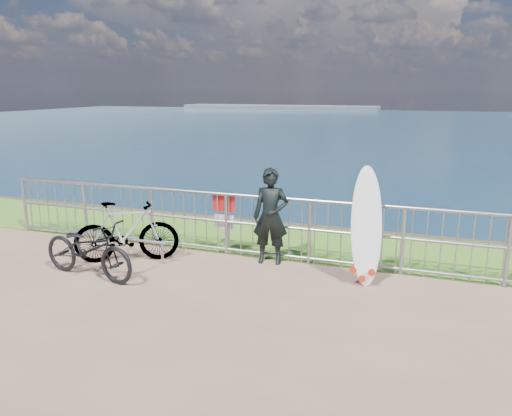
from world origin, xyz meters
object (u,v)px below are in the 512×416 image
at_px(surfer, 271,216).
at_px(bicycle_near, 88,249).
at_px(surfboard, 366,231).
at_px(bicycle_far, 126,232).

xyz_separation_m(surfer, bicycle_near, (-2.47, -1.59, -0.35)).
distance_m(surfboard, bicycle_far, 3.98).
bearing_deg(bicycle_near, surfboard, -65.16).
height_order(surfboard, bicycle_far, surfboard).
relative_size(surfboard, bicycle_far, 1.03).
bearing_deg(bicycle_far, surfboard, -113.49).
bearing_deg(surfer, bicycle_far, -170.57).
relative_size(surfer, surfboard, 0.90).
distance_m(surfer, bicycle_far, 2.47).
distance_m(surfer, bicycle_near, 2.96).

